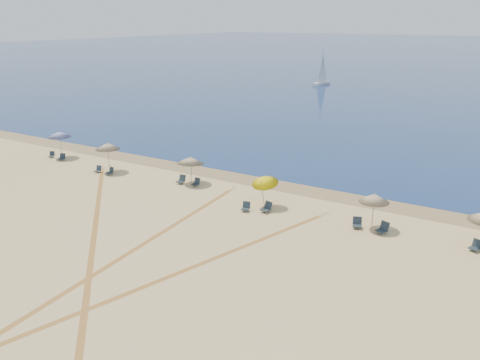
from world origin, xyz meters
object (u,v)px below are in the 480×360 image
Objects in this scene: chair_4 at (181,180)px; chair_6 at (246,207)px; chair_0 at (52,155)px; umbrella_0 at (59,134)px; umbrella_4 at (374,198)px; chair_8 at (357,223)px; umbrella_1 at (108,146)px; umbrella_3 at (265,180)px; chair_2 at (98,169)px; chair_1 at (62,157)px; sailboat_2 at (322,74)px; chair_3 at (110,171)px; chair_7 at (267,208)px; chair_10 at (476,246)px; umbrella_2 at (190,160)px; chair_9 at (383,228)px; chair_5 at (196,183)px.

chair_6 is at bearing -17.96° from chair_4.
umbrella_0 is at bearing 8.08° from chair_0.
umbrella_4 is (31.37, -1.27, -0.23)m from umbrella_0.
chair_4 is 0.84× the size of chair_8.
umbrella_1 reaches higher than chair_8.
chair_2 is (-16.66, -0.21, -1.77)m from umbrella_3.
chair_1 is 0.11× the size of sailboat_2.
chair_6 is (14.52, -1.26, -0.00)m from chair_3.
chair_7 is (-7.21, -1.07, -1.75)m from umbrella_4.
chair_10 is at bearing -8.29° from chair_2.
chair_0 is at bearing -169.47° from chair_7.
chair_3 is at bearing -74.25° from sailboat_2.
chair_10 is (38.40, -0.89, 0.03)m from chair_0.
umbrella_1 is 3.52× the size of chair_3.
chair_2 is at bearing -33.64° from chair_0.
chair_0 is 1.11× the size of chair_2.
umbrella_4 is 3.21× the size of chair_3.
umbrella_0 is at bearing 176.34° from umbrella_3.
umbrella_2 is at bearing -67.78° from sailboat_2.
sailboat_2 is at bearing 103.03° from umbrella_2.
chair_1 is at bearing 161.10° from chair_2.
chair_4 is at bearing 24.61° from chair_3.
umbrella_1 is 3.77× the size of chair_4.
umbrella_1 is 1.14× the size of umbrella_2.
chair_9 is (31.34, -1.08, 0.05)m from chair_1.
umbrella_3 is 8.66m from chair_4.
chair_8 reaches higher than chair_1.
chair_3 is at bearing -179.04° from umbrella_4.
chair_0 is (-32.17, 0.75, -1.82)m from umbrella_4.
chair_0 is 66.33m from sailboat_2.
umbrella_3 is (16.04, -0.54, -0.28)m from umbrella_1.
umbrella_2 is 15.71m from umbrella_4.
chair_0 is 0.86× the size of chair_8.
chair_1 is (-14.84, -0.78, -1.68)m from umbrella_2.
chair_8 is at bearing 20.05° from chair_7.
chair_5 is 6.79m from chair_6.
sailboat_2 reaches higher than chair_10.
chair_0 is at bearing -179.17° from chair_4.
chair_8 is 1.68m from chair_9.
umbrella_2 reaches higher than chair_5.
umbrella_1 is (7.46, -0.96, -0.00)m from umbrella_0.
chair_0 is 33.05m from chair_9.
chair_8 is (14.82, -1.86, -1.65)m from umbrella_2.
chair_9 is (32.22, -1.74, -1.98)m from umbrella_0.
chair_1 is at bearing -37.02° from umbrella_0.
umbrella_0 is 2.27m from chair_0.
umbrella_2 is at bearing 151.97° from chair_8.
chair_10 reaches higher than chair_5.
chair_4 is (7.63, 0.58, -2.00)m from umbrella_1.
umbrella_2 is 7.88m from chair_6.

